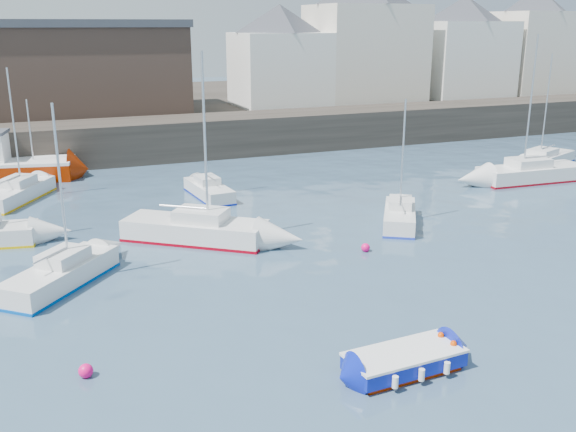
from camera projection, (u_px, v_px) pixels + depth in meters
name	position (u px, v px, depth m)	size (l,w,h in m)	color
water	(434.00, 368.00, 19.54)	(220.00, 220.00, 0.00)	#2D4760
quay_wall	(179.00, 138.00, 50.23)	(90.00, 5.00, 3.00)	#28231E
land_strip	(141.00, 111.00, 66.26)	(90.00, 32.00, 2.80)	#28231E
bldg_east_a	(365.00, 37.00, 61.47)	(13.36, 13.36, 11.80)	beige
bldg_east_b	(463.00, 46.00, 65.21)	(11.88, 11.88, 9.95)	white
bldg_east_c	(533.00, 40.00, 68.27)	(11.14, 11.14, 10.95)	beige
bldg_east_d	(280.00, 55.00, 58.24)	(11.14, 11.14, 8.95)	white
warehouse	(84.00, 67.00, 53.73)	(16.40, 10.40, 7.60)	#3D2D26
blue_dinghy	(404.00, 360.00, 19.23)	(3.71, 2.01, 0.69)	#891D00
fishing_boat	(6.00, 165.00, 42.85)	(8.49, 4.62, 5.33)	#891D00
sailboat_a	(61.00, 274.00, 25.56)	(4.98, 5.35, 7.22)	silver
sailboat_b	(196.00, 229.00, 30.85)	(6.88, 5.96, 8.94)	silver
sailboat_c	(400.00, 215.00, 33.39)	(3.92, 4.98, 6.45)	silver
sailboat_d	(531.00, 173.00, 42.55)	(7.52, 2.76, 9.45)	silver
sailboat_f	(209.00, 190.00, 38.71)	(2.01, 5.06, 6.42)	silver
sailboat_g	(544.00, 159.00, 47.48)	(6.67, 4.35, 8.08)	silver
sailboat_h	(17.00, 193.00, 37.86)	(4.63, 6.14, 7.69)	silver
buoy_near	(86.00, 377.00, 19.06)	(0.44, 0.44, 0.44)	#FF0B6C
buoy_mid	(365.00, 251.00, 29.56)	(0.41, 0.41, 0.41)	#FF0B6C
buoy_far	(146.00, 235.00, 31.79)	(0.40, 0.40, 0.40)	#FF0B6C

